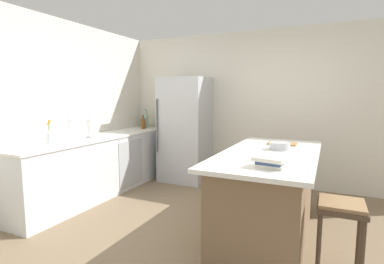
{
  "coord_description": "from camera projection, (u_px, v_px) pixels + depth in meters",
  "views": [
    {
      "loc": [
        1.1,
        -2.82,
        1.52
      ],
      "look_at": [
        -0.67,
        0.98,
        1.0
      ],
      "focal_mm": 27.62,
      "sensor_mm": 36.0,
      "label": 1
    }
  ],
  "objects": [
    {
      "name": "ground_plane",
      "position": [
        210.0,
        237.0,
        3.18
      ],
      "size": [
        7.2,
        7.2,
        0.0
      ],
      "primitive_type": "plane",
      "color": "#7A664C"
    },
    {
      "name": "wall_rear",
      "position": [
        259.0,
        108.0,
        5.05
      ],
      "size": [
        6.0,
        0.1,
        2.6
      ],
      "primitive_type": "cube",
      "color": "silver",
      "rests_on": "ground_plane"
    },
    {
      "name": "wall_left",
      "position": [
        45.0,
        112.0,
        4.05
      ],
      "size": [
        0.1,
        6.0,
        2.6
      ],
      "primitive_type": "cube",
      "color": "silver",
      "rests_on": "ground_plane"
    },
    {
      "name": "counter_run_left",
      "position": [
        100.0,
        165.0,
        4.56
      ],
      "size": [
        0.67,
        2.99,
        0.91
      ],
      "color": "silver",
      "rests_on": "ground_plane"
    },
    {
      "name": "kitchen_island",
      "position": [
        269.0,
        193.0,
        3.22
      ],
      "size": [
        0.97,
        2.06,
        0.91
      ],
      "color": "#7A6047",
      "rests_on": "ground_plane"
    },
    {
      "name": "refrigerator",
      "position": [
        185.0,
        130.0,
        5.25
      ],
      "size": [
        0.8,
        0.72,
        1.83
      ],
      "color": "#B7BABF",
      "rests_on": "ground_plane"
    },
    {
      "name": "bar_stool",
      "position": [
        341.0,
        217.0,
        2.37
      ],
      "size": [
        0.36,
        0.36,
        0.68
      ],
      "color": "#473828",
      "rests_on": "ground_plane"
    },
    {
      "name": "sink_faucet",
      "position": [
        70.0,
        129.0,
        4.05
      ],
      "size": [
        0.15,
        0.05,
        0.3
      ],
      "color": "silver",
      "rests_on": "counter_run_left"
    },
    {
      "name": "flower_vase",
      "position": [
        50.0,
        136.0,
        3.73
      ],
      "size": [
        0.08,
        0.08,
        0.32
      ],
      "color": "silver",
      "rests_on": "counter_run_left"
    },
    {
      "name": "paper_towel_roll",
      "position": [
        90.0,
        128.0,
        4.32
      ],
      "size": [
        0.14,
        0.14,
        0.31
      ],
      "color": "gray",
      "rests_on": "counter_run_left"
    },
    {
      "name": "olive_oil_bottle",
      "position": [
        147.0,
        121.0,
        5.75
      ],
      "size": [
        0.06,
        0.06,
        0.31
      ],
      "color": "olive",
      "rests_on": "counter_run_left"
    },
    {
      "name": "gin_bottle",
      "position": [
        146.0,
        121.0,
        5.63
      ],
      "size": [
        0.07,
        0.07,
        0.35
      ],
      "color": "#8CB79E",
      "rests_on": "counter_run_left"
    },
    {
      "name": "hot_sauce_bottle",
      "position": [
        143.0,
        124.0,
        5.56
      ],
      "size": [
        0.05,
        0.05,
        0.21
      ],
      "color": "red",
      "rests_on": "counter_run_left"
    },
    {
      "name": "whiskey_bottle",
      "position": [
        143.0,
        123.0,
        5.45
      ],
      "size": [
        0.08,
        0.08,
        0.25
      ],
      "color": "brown",
      "rests_on": "counter_run_left"
    },
    {
      "name": "cookbook_stack",
      "position": [
        270.0,
        162.0,
        2.47
      ],
      "size": [
        0.29,
        0.22,
        0.09
      ],
      "color": "silver",
      "rests_on": "kitchen_island"
    },
    {
      "name": "mixing_bowl",
      "position": [
        280.0,
        146.0,
        3.3
      ],
      "size": [
        0.23,
        0.23,
        0.08
      ],
      "color": "#B2B5BA",
      "rests_on": "kitchen_island"
    },
    {
      "name": "cutting_board",
      "position": [
        282.0,
        144.0,
        3.67
      ],
      "size": [
        0.35,
        0.22,
        0.02
      ],
      "color": "#9E7042",
      "rests_on": "kitchen_island"
    }
  ]
}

